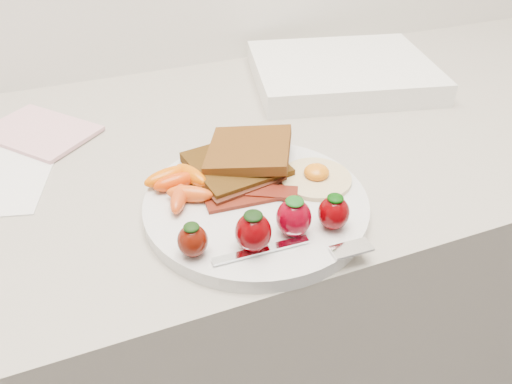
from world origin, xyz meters
name	(u,v)px	position (x,y,z in m)	size (l,w,h in m)	color
counter	(222,338)	(0.00, 1.70, 0.45)	(2.00, 0.60, 0.90)	gray
plate	(256,205)	(0.01, 1.53, 0.91)	(0.27, 0.27, 0.02)	silver
toast_lower	(236,165)	(0.01, 1.60, 0.93)	(0.11, 0.11, 0.01)	black
toast_upper	(249,150)	(0.03, 1.61, 0.94)	(0.10, 0.10, 0.01)	#391A0C
fried_egg	(316,177)	(0.09, 1.54, 0.92)	(0.10, 0.10, 0.02)	silver
bacon_strips	(251,192)	(0.00, 1.54, 0.92)	(0.12, 0.07, 0.01)	black
baby_carrots	(180,184)	(-0.07, 1.58, 0.93)	(0.08, 0.10, 0.02)	#D53904
strawberries	(274,224)	(0.00, 1.46, 0.94)	(0.19, 0.05, 0.05)	#4C0D04
fork	(302,249)	(0.02, 1.43, 0.92)	(0.16, 0.05, 0.00)	white
notepad	(39,132)	(-0.23, 1.83, 0.91)	(0.11, 0.16, 0.01)	#D9A0A9
appliance	(342,72)	(0.29, 1.82, 0.92)	(0.31, 0.25, 0.04)	white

